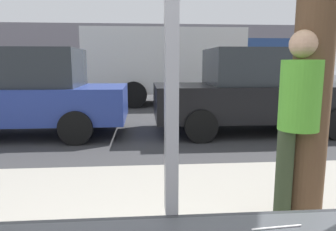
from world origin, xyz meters
The scene contains 8 objects.
ground_plane centered at (0.00, 8.00, 0.00)m, with size 60.00×60.00×0.00m, color #38383A.
sidewalk_strip centered at (0.00, 1.60, 0.07)m, with size 16.00×2.80×0.14m, color #9E998E.
building_facade_far centered at (0.00, 22.09, 2.11)m, with size 28.00×1.20×4.23m, color gray.
loose_straw centered at (0.37, -0.09, 0.93)m, with size 0.01×0.01×0.19m, color white.
parked_car_blue centered at (-2.75, 5.61, 0.90)m, with size 4.67×1.98×1.81m.
parked_car_black centered at (2.40, 5.61, 0.91)m, with size 4.43×2.04×1.82m.
box_truck centered at (1.44, 10.58, 1.51)m, with size 7.35×2.44×2.70m.
pedestrian centered at (1.14, 1.29, 1.07)m, with size 0.32×0.32×1.63m.
Camera 1 is at (-0.11, -1.09, 1.51)m, focal length 33.43 mm.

